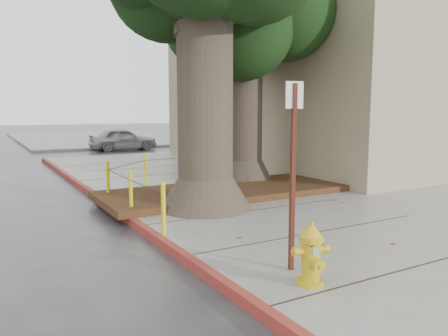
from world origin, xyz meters
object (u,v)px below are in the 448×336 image
object	(u,v)px
car_silver	(123,139)
fire_hydrant	(311,254)
car_red	(256,135)
signpost	(293,166)

from	to	relation	value
car_silver	fire_hydrant	bearing A→B (deg)	173.02
fire_hydrant	car_silver	world-z (taller)	car_silver
fire_hydrant	car_red	xyz separation A→B (m)	(13.84, 21.75, 0.01)
car_silver	car_red	size ratio (longest dim) A/B	1.13
signpost	fire_hydrant	bearing A→B (deg)	-92.87
signpost	car_silver	bearing A→B (deg)	89.39
fire_hydrant	signpost	size ratio (longest dim) A/B	0.32
signpost	car_silver	distance (m)	20.73
signpost	car_red	xyz separation A→B (m)	(13.72, 21.21, -1.03)
car_red	car_silver	bearing A→B (deg)	101.44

